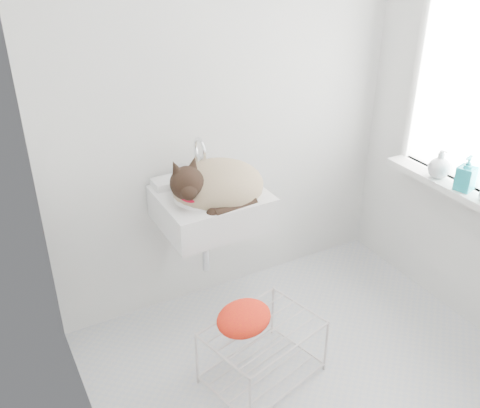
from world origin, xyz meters
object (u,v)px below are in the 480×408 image
bottle_c (437,177)px  bottle_b (463,189)px  cat (214,187)px  wire_rack (262,355)px  sink (211,193)px

bottle_c → bottle_b: bearing=-90.0°
cat → wire_rack: (-0.01, -0.56, -0.74)m
wire_rack → bottle_c: 1.43m
sink → bottle_c: bearing=-19.7°
wire_rack → bottle_b: bottle_b is taller
cat → bottle_b: bearing=-17.0°
cat → bottle_b: 1.37m
sink → bottle_c: sink is taller
sink → bottle_b: sink is taller
sink → bottle_c: 1.32m
sink → cat: size_ratio=1.03×
cat → wire_rack: 0.93m
wire_rack → cat: bearing=89.1°
sink → cat: cat is taller
sink → bottle_b: size_ratio=2.87×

